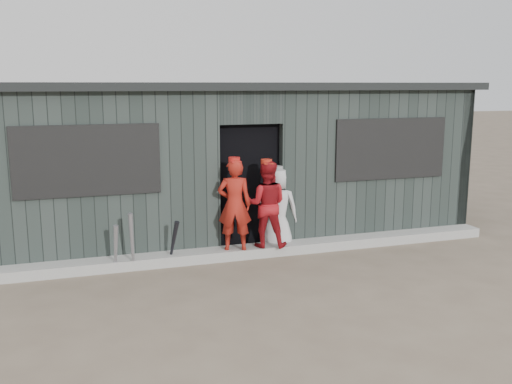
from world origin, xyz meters
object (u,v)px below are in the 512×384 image
object	(u,v)px
bat_mid	(132,242)
player_red_right	(266,204)
bat_right	(173,243)
player_red_left	(235,205)
player_grey_back	(277,209)
bat_left	(116,249)
dugout	(226,159)

from	to	relation	value
bat_mid	player_red_right	xyz separation A→B (m)	(2.03, 0.16, 0.38)
bat_right	player_red_right	world-z (taller)	player_red_right
player_red_left	player_grey_back	size ratio (longest dim) A/B	1.04
player_red_left	player_grey_back	distance (m)	0.85
bat_left	player_red_right	size ratio (longest dim) A/B	0.54
player_red_right	player_grey_back	xyz separation A→B (m)	(0.28, 0.27, -0.15)
player_red_right	dugout	xyz separation A→B (m)	(-0.15, 1.73, 0.48)
player_red_right	bat_right	bearing A→B (deg)	23.11
bat_right	player_grey_back	bearing A→B (deg)	10.51
bat_mid	player_red_right	distance (m)	2.07
bat_left	player_red_right	xyz separation A→B (m)	(2.26, 0.14, 0.45)
dugout	bat_mid	bearing A→B (deg)	-134.78
player_grey_back	dugout	distance (m)	1.65
player_red_left	player_red_right	world-z (taller)	player_red_left
bat_mid	bat_right	bearing A→B (deg)	10.92
bat_left	player_red_left	xyz separation A→B (m)	(1.75, 0.13, 0.48)
bat_right	player_red_right	bearing A→B (deg)	1.74
bat_mid	player_red_left	distance (m)	1.59
player_red_left	player_grey_back	world-z (taller)	player_red_left
player_red_left	dugout	xyz separation A→B (m)	(0.35, 1.75, 0.45)
bat_left	bat_right	size ratio (longest dim) A/B	1.00
bat_mid	player_red_right	world-z (taller)	player_red_right
player_red_left	dugout	world-z (taller)	dugout
bat_left	player_red_right	world-z (taller)	player_red_right
player_red_left	player_red_right	distance (m)	0.51
bat_left	dugout	size ratio (longest dim) A/B	0.09
bat_right	player_red_left	size ratio (longest dim) A/B	0.52
bat_left	dugout	xyz separation A→B (m)	(2.10, 1.87, 0.93)
bat_mid	dugout	bearing A→B (deg)	45.22
bat_left	player_grey_back	xyz separation A→B (m)	(2.53, 0.42, 0.30)
player_red_left	dugout	distance (m)	1.84
player_red_left	player_red_right	size ratio (longest dim) A/B	1.04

